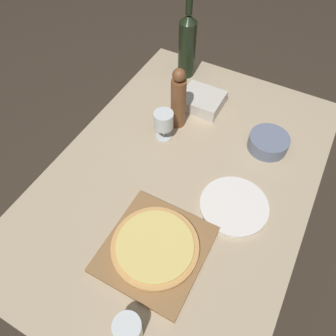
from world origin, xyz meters
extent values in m
plane|color=#382D23|center=(0.00, 0.00, 0.00)|extent=(12.00, 12.00, 0.00)
cube|color=tan|center=(0.00, 0.00, 0.71)|extent=(0.91, 1.34, 0.03)
cylinder|color=brown|center=(-0.40, -0.61, 0.35)|extent=(0.06, 0.06, 0.69)
cylinder|color=brown|center=(-0.40, 0.61, 0.35)|extent=(0.06, 0.06, 0.69)
cylinder|color=brown|center=(0.40, 0.61, 0.35)|extent=(0.06, 0.06, 0.69)
cube|color=olive|center=(0.06, -0.30, 0.73)|extent=(0.30, 0.32, 0.02)
cylinder|color=tan|center=(0.06, -0.30, 0.75)|extent=(0.27, 0.27, 0.02)
cylinder|color=#E0C66B|center=(0.06, -0.30, 0.76)|extent=(0.24, 0.24, 0.01)
cylinder|color=black|center=(-0.25, 0.54, 0.85)|extent=(0.08, 0.08, 0.26)
cone|color=black|center=(-0.25, 0.54, 1.00)|extent=(0.08, 0.08, 0.03)
cylinder|color=black|center=(-0.25, 0.54, 1.04)|extent=(0.03, 0.03, 0.06)
cylinder|color=brown|center=(-0.13, 0.23, 0.83)|extent=(0.06, 0.06, 0.22)
sphere|color=brown|center=(-0.13, 0.23, 0.96)|extent=(0.05, 0.05, 0.05)
cylinder|color=silver|center=(-0.15, 0.14, 0.72)|extent=(0.06, 0.06, 0.00)
cylinder|color=silver|center=(-0.15, 0.14, 0.75)|extent=(0.01, 0.01, 0.05)
cylinder|color=silver|center=(-0.15, 0.14, 0.81)|extent=(0.08, 0.08, 0.07)
cylinder|color=slate|center=(0.23, 0.28, 0.75)|extent=(0.15, 0.15, 0.06)
cylinder|color=silver|center=(0.11, -0.53, 0.76)|extent=(0.08, 0.08, 0.08)
cylinder|color=white|center=(0.22, -0.03, 0.73)|extent=(0.24, 0.24, 0.01)
cube|color=beige|center=(-0.09, 0.37, 0.75)|extent=(0.17, 0.15, 0.06)
camera|label=1|loc=(0.29, -0.64, 1.70)|focal=35.00mm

